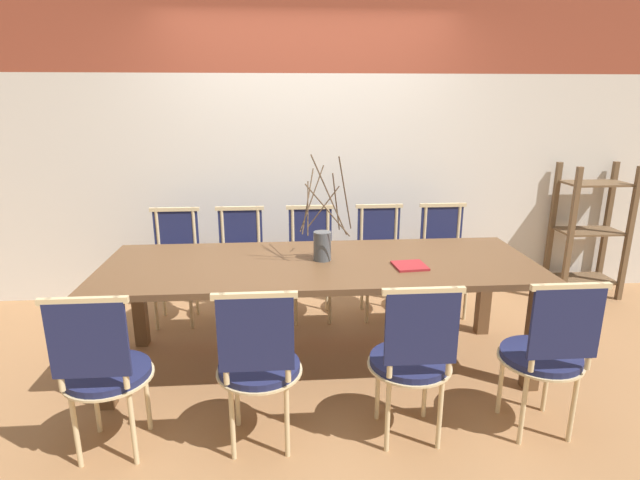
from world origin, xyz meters
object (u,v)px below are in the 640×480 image
object	(u,v)px
dining_table	(320,274)
book_stack	(410,266)
chair_far_center	(311,259)
chair_near_center	(412,356)
shelving_rack	(589,232)
vase_centerpiece	(322,242)

from	to	relation	value
dining_table	book_stack	size ratio (longest dim) A/B	13.10
dining_table	book_stack	distance (m)	0.59
chair_far_center	book_stack	distance (m)	1.15
chair_near_center	chair_far_center	xyz separation A→B (m)	(-0.43, 1.64, 0.00)
chair_near_center	shelving_rack	distance (m)	2.88
chair_far_center	vase_centerpiece	bearing A→B (deg)	92.14
vase_centerpiece	shelving_rack	xyz separation A→B (m)	(2.53, 1.07, -0.26)
book_stack	shelving_rack	xyz separation A→B (m)	(1.99, 1.25, -0.15)
chair_near_center	book_stack	size ratio (longest dim) A/B	4.30
dining_table	shelving_rack	distance (m)	2.78
chair_far_center	dining_table	bearing A→B (deg)	90.67
vase_centerpiece	shelving_rack	world-z (taller)	vase_centerpiece
dining_table	shelving_rack	size ratio (longest dim) A/B	2.31
chair_far_center	book_stack	size ratio (longest dim) A/B	4.30
shelving_rack	vase_centerpiece	bearing A→B (deg)	-157.12
chair_far_center	book_stack	world-z (taller)	chair_far_center
chair_far_center	chair_near_center	bearing A→B (deg)	104.56
vase_centerpiece	book_stack	size ratio (longest dim) A/B	3.31
dining_table	chair_far_center	xyz separation A→B (m)	(-0.01, 0.82, -0.17)
chair_far_center	shelving_rack	world-z (taller)	shelving_rack
book_stack	shelving_rack	distance (m)	2.35
chair_far_center	vase_centerpiece	distance (m)	0.86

